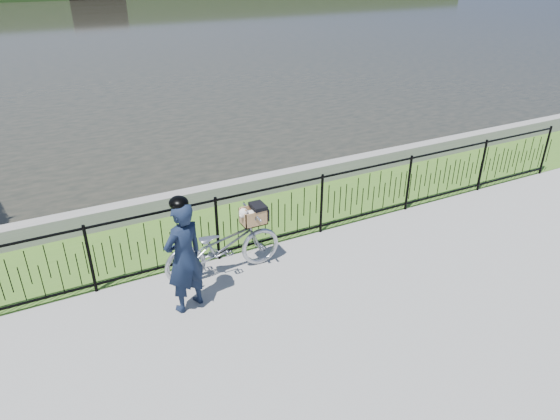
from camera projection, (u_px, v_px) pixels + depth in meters
ground at (319, 293)px, 7.58m from camera, size 120.00×120.00×0.00m
grass_strip at (249, 220)px, 9.63m from camera, size 60.00×2.00×0.01m
water at (66, 29)px, 33.65m from camera, size 120.00×120.00×0.00m
quay_wall at (229, 192)px, 10.33m from camera, size 60.00×0.30×0.40m
fence at (272, 216)px, 8.58m from camera, size 14.00×0.06×1.15m
bicycle_rig at (224, 245)px, 7.84m from camera, size 1.92×0.67×1.11m
cyclist at (184, 256)px, 6.90m from camera, size 0.72×0.60×1.76m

